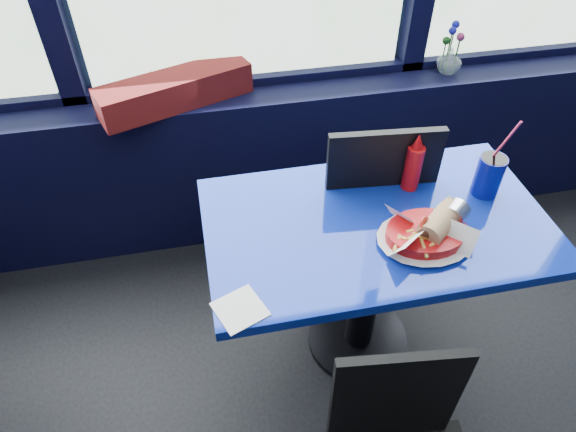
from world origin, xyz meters
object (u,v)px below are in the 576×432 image
object	(u,v)px
chair_near_back	(363,199)
ketchup_bottle	(413,165)
near_table	(371,256)
food_basket	(428,232)
planter_box	(175,90)
soda_cup	(489,175)
flower_vase	(450,58)

from	to	relation	value
chair_near_back	ketchup_bottle	xyz separation A→B (m)	(0.11, -0.16, 0.29)
near_table	chair_near_back	bearing A→B (deg)	77.95
near_table	food_basket	bearing A→B (deg)	-43.02
food_basket	planter_box	bearing A→B (deg)	114.41
planter_box	food_basket	size ratio (longest dim) A/B	1.99
near_table	soda_cup	world-z (taller)	soda_cup
near_table	food_basket	world-z (taller)	food_basket
chair_near_back	planter_box	xyz separation A→B (m)	(-0.71, 0.52, 0.30)
near_table	chair_near_back	xyz separation A→B (m)	(0.07, 0.31, -0.00)
near_table	chair_near_back	size ratio (longest dim) A/B	1.22
flower_vase	chair_near_back	bearing A→B (deg)	-136.15
flower_vase	soda_cup	xyz separation A→B (m)	(-0.20, -0.80, -0.04)
chair_near_back	near_table	bearing A→B (deg)	83.39
chair_near_back	food_basket	bearing A→B (deg)	103.74
planter_box	ketchup_bottle	world-z (taller)	ketchup_bottle
chair_near_back	soda_cup	size ratio (longest dim) A/B	2.98
chair_near_back	soda_cup	bearing A→B (deg)	151.52
near_table	planter_box	size ratio (longest dim) A/B	1.79
food_basket	ketchup_bottle	distance (m)	0.28
flower_vase	food_basket	bearing A→B (deg)	-117.24
near_table	soda_cup	xyz separation A→B (m)	(0.43, 0.07, 0.26)
chair_near_back	planter_box	bearing A→B (deg)	-30.76
planter_box	soda_cup	distance (m)	1.32
food_basket	ketchup_bottle	size ratio (longest dim) A/B	1.42
near_table	planter_box	bearing A→B (deg)	127.63
near_table	soda_cup	bearing A→B (deg)	8.82
food_basket	soda_cup	size ratio (longest dim) A/B	1.02
chair_near_back	flower_vase	xyz separation A→B (m)	(0.57, 0.55, 0.31)
flower_vase	ketchup_bottle	distance (m)	0.85
soda_cup	food_basket	bearing A→B (deg)	-148.04
planter_box	ketchup_bottle	bearing A→B (deg)	-60.25
flower_vase	ketchup_bottle	world-z (taller)	flower_vase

